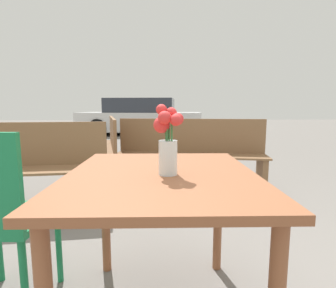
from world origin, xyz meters
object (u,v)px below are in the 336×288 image
bicycle (159,139)px  bench_far (106,146)px  table_front (162,195)px  parked_car (141,117)px  bench_middle (190,152)px  flower_vase (168,143)px

bicycle → bench_far: bearing=-112.7°
table_front → parked_car: bearing=93.5°
bench_middle → bench_far: (-1.07, 0.55, -0.01)m
table_front → flower_vase: (0.02, -0.04, 0.23)m
flower_vase → parked_car: parked_car is taller
table_front → bench_middle: size_ratio=0.53×
table_front → bench_middle: 1.97m
bench_far → bicycle: (0.75, 1.78, -0.12)m
bench_far → bicycle: bearing=67.3°
table_front → bench_far: bench_far is taller
table_front → parked_car: (-0.53, 8.64, 0.01)m
table_front → parked_car: 8.66m
bench_middle → table_front: bearing=-101.4°
bench_middle → bench_far: size_ratio=1.09×
bench_far → flower_vase: bearing=-74.2°
parked_car → table_front: bearing=-86.5°
flower_vase → bicycle: 4.32m
table_front → bench_far: size_ratio=0.58×
bench_far → bicycle: 1.93m
parked_car → bench_far: bearing=-91.4°
flower_vase → parked_car: size_ratio=0.06×
flower_vase → bicycle: size_ratio=0.20×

